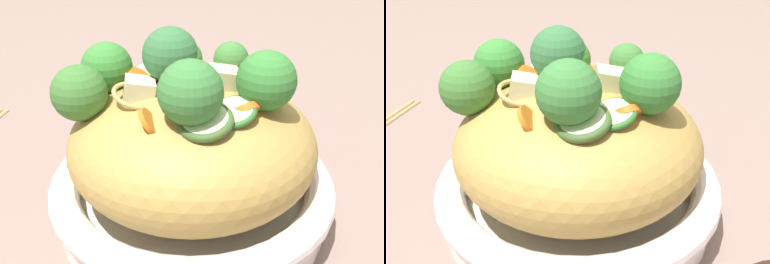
{
  "view_description": "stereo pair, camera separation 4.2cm",
  "coord_description": "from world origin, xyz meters",
  "views": [
    {
      "loc": [
        -0.07,
        -0.36,
        0.3
      ],
      "look_at": [
        0.0,
        0.0,
        0.09
      ],
      "focal_mm": 42.7,
      "sensor_mm": 36.0,
      "label": 1
    },
    {
      "loc": [
        -0.02,
        -0.37,
        0.3
      ],
      "look_at": [
        0.0,
        0.0,
        0.09
      ],
      "focal_mm": 42.7,
      "sensor_mm": 36.0,
      "label": 2
    }
  ],
  "objects": [
    {
      "name": "carrot_coins",
      "position": [
        -0.01,
        0.0,
        0.14
      ],
      "size": [
        0.11,
        0.1,
        0.03
      ],
      "color": "orange",
      "rests_on": "serving_bowl"
    },
    {
      "name": "serving_bowl",
      "position": [
        0.0,
        0.0,
        0.03
      ],
      "size": [
        0.27,
        0.27,
        0.05
      ],
      "color": "white",
      "rests_on": "ground_plane"
    },
    {
      "name": "broccoli_florets",
      "position": [
        -0.02,
        0.0,
        0.15
      ],
      "size": [
        0.22,
        0.19,
        0.09
      ],
      "color": "#8FB674",
      "rests_on": "serving_bowl"
    },
    {
      "name": "ground_plane",
      "position": [
        0.0,
        0.0,
        0.0
      ],
      "size": [
        3.0,
        3.0,
        0.0
      ],
      "primitive_type": "plane",
      "color": "#816A61"
    },
    {
      "name": "noodle_heap",
      "position": [
        -0.0,
        -0.0,
        0.08
      ],
      "size": [
        0.23,
        0.23,
        0.12
      ],
      "color": "#AE8B45",
      "rests_on": "serving_bowl"
    },
    {
      "name": "zucchini_slices",
      "position": [
        0.01,
        -0.02,
        0.13
      ],
      "size": [
        0.14,
        0.17,
        0.03
      ],
      "color": "beige",
      "rests_on": "serving_bowl"
    },
    {
      "name": "chicken_chunks",
      "position": [
        -0.01,
        -0.0,
        0.14
      ],
      "size": [
        0.1,
        0.03,
        0.03
      ],
      "color": "beige",
      "rests_on": "serving_bowl"
    }
  ]
}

